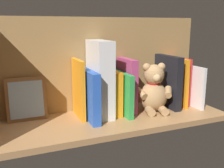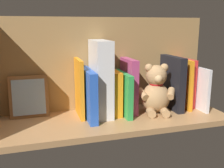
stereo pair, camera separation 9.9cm
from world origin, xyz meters
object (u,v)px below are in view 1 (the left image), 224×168
object	(u,v)px
teddy_bear	(154,90)
picture_frame_leaning	(26,99)
dictionary_thick_white	(100,79)
book_0	(189,85)

from	to	relation	value
teddy_bear	picture_frame_leaning	world-z (taller)	teddy_bear
dictionary_thick_white	picture_frame_leaning	world-z (taller)	dictionary_thick_white
dictionary_thick_white	teddy_bear	bearing A→B (deg)	170.29
book_0	teddy_bear	distance (cm)	19.92
teddy_bear	book_0	bearing A→B (deg)	-160.04
book_0	picture_frame_leaning	xyz separation A→B (cm)	(69.79, -7.53, -0.96)
picture_frame_leaning	book_0	bearing A→B (deg)	173.84
book_0	picture_frame_leaning	bearing A→B (deg)	-6.16
dictionary_thick_white	book_0	bearing A→B (deg)	177.75
book_0	picture_frame_leaning	size ratio (longest dim) A/B	1.22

